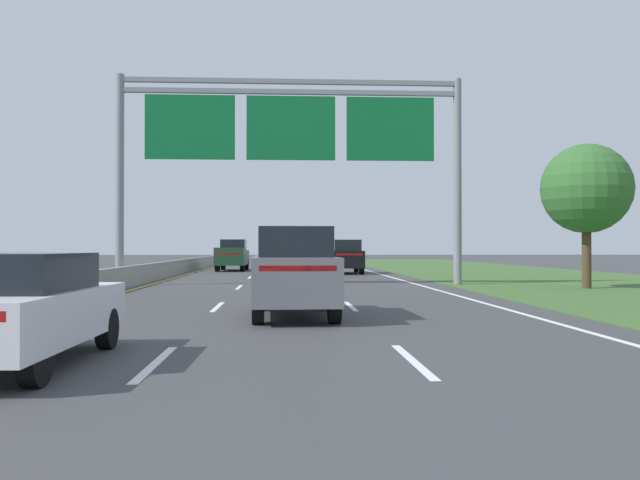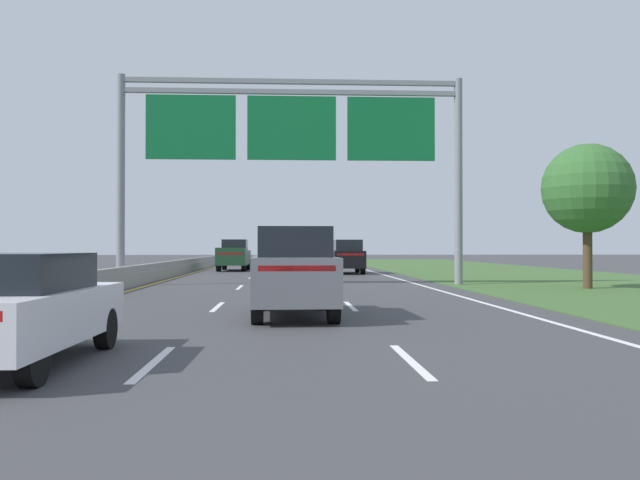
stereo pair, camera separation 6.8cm
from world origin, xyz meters
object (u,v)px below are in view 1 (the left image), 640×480
(car_gold_centre_lane_sedan, at_px, (287,262))
(overhead_sign_gantry, at_px, (291,137))
(car_blue_centre_lane_sedan, at_px, (281,259))
(car_grey_centre_lane_suv, at_px, (294,270))
(pickup_truck_darkgreen, at_px, (233,255))
(car_black_right_lane_suv, at_px, (346,256))
(car_white_left_lane_sedan, at_px, (19,307))
(roadside_tree_mid, at_px, (586,189))

(car_gold_centre_lane_sedan, bearing_deg, overhead_sign_gantry, 179.90)
(overhead_sign_gantry, xyz_separation_m, car_blue_centre_lane_sedan, (-0.49, 16.64, -5.63))
(car_grey_centre_lane_suv, bearing_deg, overhead_sign_gantry, -1.73)
(pickup_truck_darkgreen, distance_m, car_blue_centre_lane_sedan, 3.87)
(car_grey_centre_lane_suv, xyz_separation_m, car_gold_centre_lane_sedan, (-0.06, 21.52, -0.28))
(pickup_truck_darkgreen, bearing_deg, car_blue_centre_lane_sedan, -116.86)
(overhead_sign_gantry, height_order, car_black_right_lane_suv, overhead_sign_gantry)
(pickup_truck_darkgreen, xyz_separation_m, car_gold_centre_lane_sedan, (3.76, -9.99, -0.26))
(pickup_truck_darkgreen, xyz_separation_m, car_black_right_lane_suv, (7.50, -5.57, 0.02))
(overhead_sign_gantry, distance_m, car_white_left_lane_sedan, 20.67)
(car_blue_centre_lane_sedan, relative_size, roadside_tree_mid, 0.77)
(roadside_tree_mid, bearing_deg, car_black_right_lane_suv, 116.93)
(car_black_right_lane_suv, relative_size, roadside_tree_mid, 0.82)
(overhead_sign_gantry, relative_size, roadside_tree_mid, 2.61)
(pickup_truck_darkgreen, bearing_deg, car_grey_centre_lane_suv, -172.12)
(roadside_tree_mid, bearing_deg, pickup_truck_darkgreen, 125.95)
(car_blue_centre_lane_sedan, height_order, car_grey_centre_lane_suv, car_grey_centre_lane_suv)
(pickup_truck_darkgreen, xyz_separation_m, roadside_tree_mid, (15.61, -21.52, 2.89))
(overhead_sign_gantry, bearing_deg, pickup_truck_darkgreen, 101.96)
(car_blue_centre_lane_sedan, distance_m, roadside_tree_mid, 23.40)
(car_white_left_lane_sedan, bearing_deg, overhead_sign_gantry, -10.47)
(overhead_sign_gantry, bearing_deg, car_gold_centre_lane_sedan, 91.01)
(car_grey_centre_lane_suv, bearing_deg, roadside_tree_mid, -51.10)
(pickup_truck_darkgreen, relative_size, car_gold_centre_lane_sedan, 1.23)
(car_black_right_lane_suv, distance_m, car_gold_centre_lane_sedan, 5.80)
(car_blue_centre_lane_sedan, bearing_deg, car_black_right_lane_suv, -133.89)
(car_black_right_lane_suv, height_order, car_blue_centre_lane_sedan, car_black_right_lane_suv)
(pickup_truck_darkgreen, xyz_separation_m, car_white_left_lane_sedan, (-0.12, -37.91, -0.26))
(overhead_sign_gantry, height_order, pickup_truck_darkgreen, overhead_sign_gantry)
(pickup_truck_darkgreen, height_order, car_blue_centre_lane_sedan, pickup_truck_darkgreen)
(pickup_truck_darkgreen, distance_m, car_grey_centre_lane_suv, 31.74)
(pickup_truck_darkgreen, bearing_deg, car_black_right_lane_suv, -125.61)
(car_gold_centre_lane_sedan, bearing_deg, roadside_tree_mid, -135.34)
(car_white_left_lane_sedan, relative_size, roadside_tree_mid, 0.77)
(car_black_right_lane_suv, bearing_deg, car_white_left_lane_sedan, 166.90)
(car_black_right_lane_suv, xyz_separation_m, car_white_left_lane_sedan, (-7.62, -32.35, -0.28))
(pickup_truck_darkgreen, distance_m, car_black_right_lane_suv, 9.34)
(overhead_sign_gantry, height_order, car_blue_centre_lane_sedan, overhead_sign_gantry)
(car_white_left_lane_sedan, bearing_deg, pickup_truck_darkgreen, 1.03)
(car_white_left_lane_sedan, bearing_deg, car_gold_centre_lane_sedan, -6.69)
(roadside_tree_mid, bearing_deg, car_blue_centre_lane_sedan, 121.73)
(car_blue_centre_lane_sedan, height_order, roadside_tree_mid, roadside_tree_mid)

